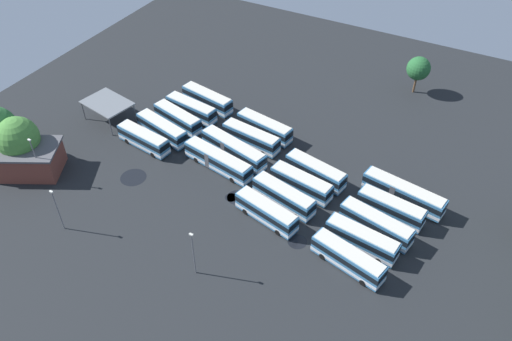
{
  "coord_description": "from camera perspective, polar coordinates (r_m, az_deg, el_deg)",
  "views": [
    {
      "loc": [
        29.53,
        -58.17,
        58.04
      ],
      "look_at": [
        -1.01,
        -1.64,
        1.45
      ],
      "focal_mm": 36.15,
      "sensor_mm": 36.0,
      "label": 1
    }
  ],
  "objects": [
    {
      "name": "bus_row0_slot2",
      "position": [
        97.85,
        -8.65,
        5.74
      ],
      "size": [
        10.87,
        4.98,
        3.34
      ],
      "color": "teal",
      "rests_on": "ground_plane"
    },
    {
      "name": "bus_row3_slot1",
      "position": [
        76.12,
        11.64,
        -7.46
      ],
      "size": [
        11.01,
        3.88,
        3.34
      ],
      "color": "teal",
      "rests_on": "ground_plane"
    },
    {
      "name": "lamp_post_mid_lot",
      "position": [
        70.11,
        -6.95,
        -8.94
      ],
      "size": [
        0.56,
        0.28,
        8.03
      ],
      "color": "slate",
      "rests_on": "ground_plane"
    },
    {
      "name": "bus_row3_slot4",
      "position": [
        84.42,
        15.97,
        -2.42
      ],
      "size": [
        13.58,
        4.73,
        3.34
      ],
      "color": "teal",
      "rests_on": "ground_plane"
    },
    {
      "name": "tree_northeast",
      "position": [
        109.56,
        17.54,
        10.71
      ],
      "size": [
        4.72,
        4.72,
        7.86
      ],
      "color": "brown",
      "rests_on": "ground_plane"
    },
    {
      "name": "bus_row0_slot0",
      "position": [
        93.82,
        -12.33,
        3.42
      ],
      "size": [
        10.83,
        4.02,
        3.34
      ],
      "color": "teal",
      "rests_on": "ground_plane"
    },
    {
      "name": "ground_plane",
      "position": [
        87.32,
        1.09,
        -0.29
      ],
      "size": [
        119.83,
        119.83,
        0.0
      ],
      "primitive_type": "plane",
      "color": "black"
    },
    {
      "name": "bus_row0_slot4",
      "position": [
        102.46,
        -5.41,
        7.86
      ],
      "size": [
        11.48,
        4.54,
        3.34
      ],
      "color": "teal",
      "rests_on": "ground_plane"
    },
    {
      "name": "puddle_centre_drain",
      "position": [
        83.07,
        -2.08,
        -2.98
      ],
      "size": [
        3.41,
        3.41,
        0.01
      ],
      "primitive_type": "cylinder",
      "color": "black",
      "rests_on": "ground_plane"
    },
    {
      "name": "bus_row2_slot3",
      "position": [
        85.56,
        6.61,
        -0.09
      ],
      "size": [
        11.0,
        4.7,
        3.34
      ],
      "color": "teal",
      "rests_on": "ground_plane"
    },
    {
      "name": "puddle_back_corner",
      "position": [
        76.85,
        4.59,
        -7.85
      ],
      "size": [
        2.91,
        2.91,
        0.01
      ],
      "primitive_type": "cylinder",
      "color": "black",
      "rests_on": "ground_plane"
    },
    {
      "name": "bus_row1_slot1",
      "position": [
        87.34,
        -4.24,
        1.12
      ],
      "size": [
        13.59,
        4.94,
        3.34
      ],
      "color": "teal",
      "rests_on": "ground_plane"
    },
    {
      "name": "bus_row1_slot4",
      "position": [
        94.47,
        0.95,
        4.81
      ],
      "size": [
        11.32,
        4.44,
        3.34
      ],
      "color": "teal",
      "rests_on": "ground_plane"
    },
    {
      "name": "bus_row2_slot2",
      "position": [
        83.15,
        5.03,
        -1.41
      ],
      "size": [
        10.84,
        4.18,
        3.34
      ],
      "color": "teal",
      "rests_on": "ground_plane"
    },
    {
      "name": "bus_row1_slot2",
      "position": [
        89.54,
        -2.52,
        2.39
      ],
      "size": [
        13.57,
        5.64,
        3.34
      ],
      "color": "teal",
      "rests_on": "ground_plane"
    },
    {
      "name": "bus_row3_slot0",
      "position": [
        73.45,
        10.15,
        -9.56
      ],
      "size": [
        11.27,
        5.09,
        3.34
      ],
      "color": "teal",
      "rests_on": "ground_plane"
    },
    {
      "name": "tree_north_edge",
      "position": [
        93.62,
        -24.9,
        3.29
      ],
      "size": [
        7.17,
        7.17,
        9.64
      ],
      "color": "brown",
      "rests_on": "ground_plane"
    },
    {
      "name": "bus_row1_slot3",
      "position": [
        92.01,
        -0.54,
        3.67
      ],
      "size": [
        11.28,
        3.93,
        3.34
      ],
      "color": "teal",
      "rests_on": "ground_plane"
    },
    {
      "name": "depot_building",
      "position": [
        94.35,
        -24.08,
        1.13
      ],
      "size": [
        13.49,
        11.64,
        5.0
      ],
      "color": "brown",
      "rests_on": "ground_plane"
    },
    {
      "name": "lamp_post_near_entrance",
      "position": [
        90.06,
        -23.15,
        1.21
      ],
      "size": [
        0.56,
        0.28,
        8.68
      ],
      "color": "slate",
      "rests_on": "ground_plane"
    },
    {
      "name": "puddle_between_rows",
      "position": [
        88.94,
        -13.41,
        -0.74
      ],
      "size": [
        4.4,
        4.4,
        0.01
      ],
      "primitive_type": "cylinder",
      "color": "black",
      "rests_on": "ground_plane"
    },
    {
      "name": "puddle_near_shelter",
      "position": [
        83.09,
        -2.78,
        -2.99
      ],
      "size": [
        2.03,
        2.03,
        0.01
      ],
      "primitive_type": "cylinder",
      "color": "black",
      "rests_on": "ground_plane"
    },
    {
      "name": "bus_row0_slot3",
      "position": [
        100.03,
        -7.16,
        6.78
      ],
      "size": [
        10.97,
        4.0,
        3.34
      ],
      "color": "teal",
      "rests_on": "ground_plane"
    },
    {
      "name": "bus_row2_slot0",
      "position": [
        78.29,
        1.16,
        -4.59
      ],
      "size": [
        10.91,
        4.88,
        3.34
      ],
      "color": "teal",
      "rests_on": "ground_plane"
    },
    {
      "name": "maintenance_shelter",
      "position": [
        101.02,
        -16.15,
        7.16
      ],
      "size": [
        9.75,
        7.87,
        4.07
      ],
      "color": "slate",
      "rests_on": "ground_plane"
    },
    {
      "name": "lamp_post_by_building",
      "position": [
        80.61,
        -21.14,
        -3.93
      ],
      "size": [
        0.56,
        0.28,
        7.8
      ],
      "color": "slate",
      "rests_on": "ground_plane"
    },
    {
      "name": "bus_row0_slot1",
      "position": [
        95.56,
        -10.35,
        4.53
      ],
      "size": [
        11.52,
        5.1,
        3.34
      ],
      "color": "teal",
      "rests_on": "ground_plane"
    },
    {
      "name": "bus_row3_slot3",
      "position": [
        81.5,
        14.72,
        -4.03
      ],
      "size": [
        10.68,
        3.92,
        3.34
      ],
      "color": "teal",
      "rests_on": "ground_plane"
    },
    {
      "name": "bus_row3_slot2",
      "position": [
        78.6,
        13.14,
        -5.78
      ],
      "size": [
        11.62,
        4.81,
        3.34
      ],
      "color": "teal",
      "rests_on": "ground_plane"
    },
    {
      "name": "bus_row2_slot1",
      "position": [
        80.79,
        3.09,
        -2.85
      ],
      "size": [
        11.14,
        4.88,
        3.34
      ],
      "color": "teal",
      "rests_on": "ground_plane"
    }
  ]
}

